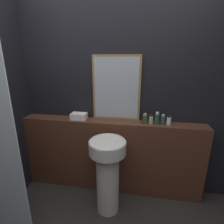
# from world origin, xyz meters

# --- Properties ---
(wall_back) EXTENTS (8.00, 0.06, 2.50)m
(wall_back) POSITION_xyz_m (0.00, 1.27, 1.25)
(wall_back) COLOR black
(wall_back) RESTS_ON ground_plane
(vanity_counter) EXTENTS (2.24, 0.20, 0.95)m
(vanity_counter) POSITION_xyz_m (0.00, 1.14, 0.47)
(vanity_counter) COLOR #512D1E
(vanity_counter) RESTS_ON ground_plane
(pedestal_sink) EXTENTS (0.39, 0.39, 0.87)m
(pedestal_sink) POSITION_xyz_m (0.03, 0.77, 0.51)
(pedestal_sink) COLOR silver
(pedestal_sink) RESTS_ON ground_plane
(mirror) EXTENTS (0.57, 0.03, 0.77)m
(mirror) POSITION_xyz_m (0.05, 1.22, 1.33)
(mirror) COLOR #937047
(mirror) RESTS_ON vanity_counter
(towel_stack) EXTENTS (0.19, 0.13, 0.08)m
(towel_stack) POSITION_xyz_m (-0.41, 1.14, 0.99)
(towel_stack) COLOR white
(towel_stack) RESTS_ON vanity_counter
(shampoo_bottle) EXTENTS (0.06, 0.06, 0.12)m
(shampoo_bottle) POSITION_xyz_m (0.40, 1.14, 1.00)
(shampoo_bottle) COLOR #2D4C3D
(shampoo_bottle) RESTS_ON vanity_counter
(conditioner_bottle) EXTENTS (0.05, 0.05, 0.11)m
(conditioner_bottle) POSITION_xyz_m (0.47, 1.14, 1.00)
(conditioner_bottle) COLOR #C6B284
(conditioner_bottle) RESTS_ON vanity_counter
(lotion_bottle) EXTENTS (0.05, 0.05, 0.14)m
(lotion_bottle) POSITION_xyz_m (0.54, 1.14, 1.01)
(lotion_bottle) COLOR #2D4C3D
(lotion_bottle) RESTS_ON vanity_counter
(body_wash_bottle) EXTENTS (0.05, 0.05, 0.12)m
(body_wash_bottle) POSITION_xyz_m (0.60, 1.14, 1.00)
(body_wash_bottle) COLOR #2D4C3D
(body_wash_bottle) RESTS_ON vanity_counter
(hand_soap_bottle) EXTENTS (0.05, 0.05, 0.11)m
(hand_soap_bottle) POSITION_xyz_m (0.67, 1.14, 1.00)
(hand_soap_bottle) COLOR white
(hand_soap_bottle) RESTS_ON vanity_counter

